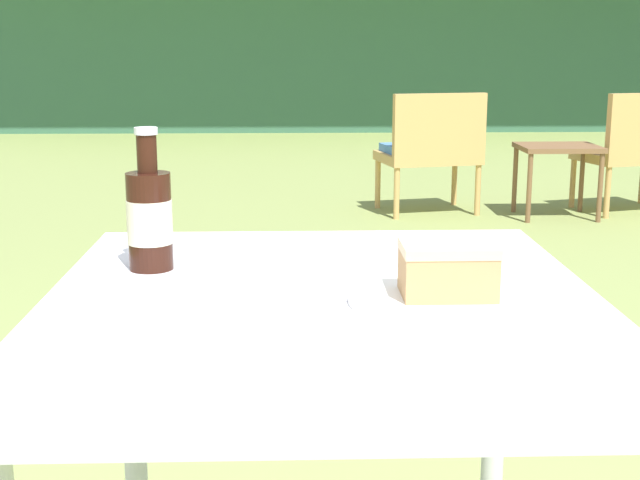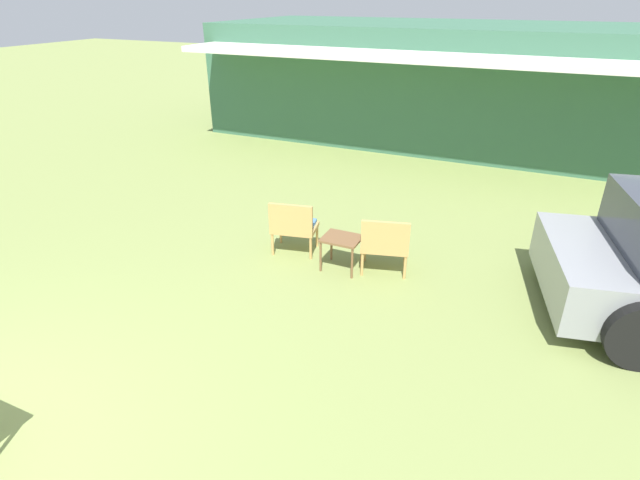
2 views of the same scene
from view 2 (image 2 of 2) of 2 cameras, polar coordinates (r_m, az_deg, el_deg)
name	(u,v)px [view 2 (image 2 of 2)]	position (r m, az deg, el deg)	size (l,w,h in m)	color
cabin_building	(445,81)	(13.07, 14.11, 17.21)	(10.78, 5.68, 2.60)	#38664C
wicker_chair_cushioned	(294,225)	(6.76, -3.03, 1.77)	(0.67, 0.55, 0.76)	tan
wicker_chair_plain	(385,243)	(6.30, 7.45, -0.31)	(0.69, 0.58, 0.76)	tan
garden_side_table	(342,242)	(6.36, 2.49, -0.21)	(0.48, 0.40, 0.45)	brown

